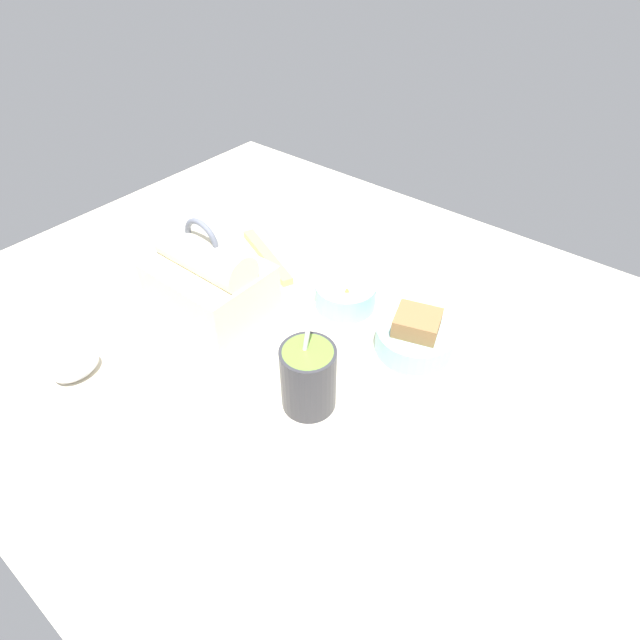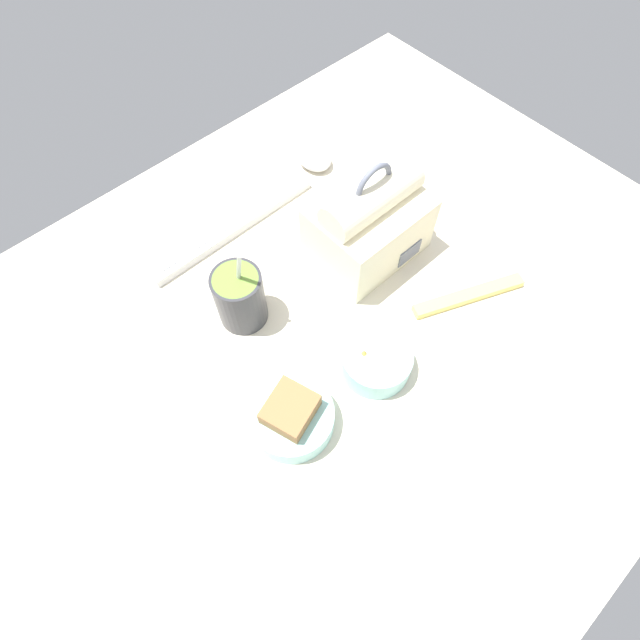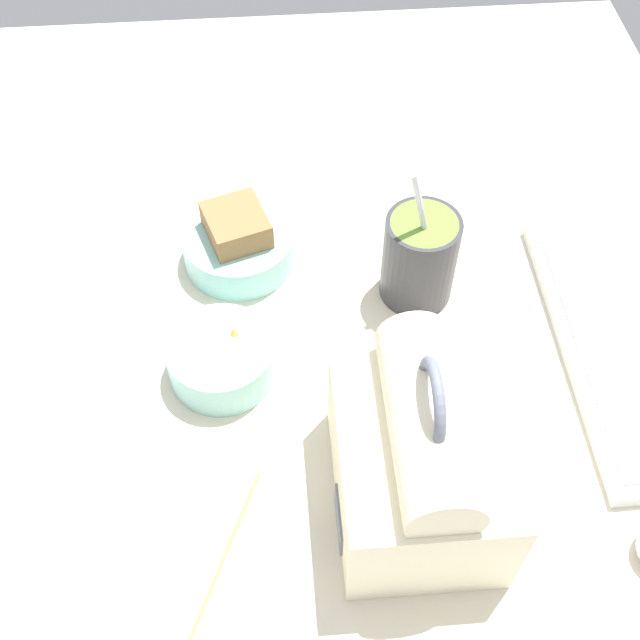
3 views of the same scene
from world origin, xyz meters
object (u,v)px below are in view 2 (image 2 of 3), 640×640
at_px(lunch_bag, 369,223).
at_px(chopstick_case, 468,296).
at_px(soup_cup, 240,297).
at_px(keyboard, 216,213).
at_px(bento_bowl_snacks, 376,361).
at_px(computer_mouse, 314,158).
at_px(bento_bowl_sandwich, 291,416).

height_order(lunch_bag, chopstick_case, lunch_bag).
xyz_separation_m(soup_cup, chopstick_case, (0.32, -0.24, -0.05)).
bearing_deg(lunch_bag, keyboard, 121.73).
distance_m(bento_bowl_snacks, computer_mouse, 0.49).
bearing_deg(keyboard, chopstick_case, -64.38).
distance_m(soup_cup, chopstick_case, 0.41).
distance_m(computer_mouse, chopstick_case, 0.44).
distance_m(keyboard, bento_bowl_sandwich, 0.46).
xyz_separation_m(bento_bowl_sandwich, computer_mouse, (0.41, 0.40, -0.01)).
bearing_deg(bento_bowl_sandwich, soup_cup, 72.37).
relative_size(bento_bowl_snacks, chopstick_case, 0.57).
xyz_separation_m(bento_bowl_sandwich, chopstick_case, (0.39, -0.04, -0.02)).
bearing_deg(chopstick_case, bento_bowl_snacks, 175.53).
xyz_separation_m(soup_cup, bento_bowl_snacks, (0.10, -0.23, -0.03)).
relative_size(lunch_bag, bento_bowl_snacks, 1.83).
xyz_separation_m(soup_cup, computer_mouse, (0.34, 0.19, -0.04)).
height_order(keyboard, lunch_bag, lunch_bag).
height_order(computer_mouse, chopstick_case, computer_mouse).
height_order(keyboard, chopstick_case, keyboard).
relative_size(bento_bowl_snacks, computer_mouse, 1.47).
bearing_deg(bento_bowl_snacks, lunch_bag, 48.72).
bearing_deg(bento_bowl_sandwich, computer_mouse, 44.48).
bearing_deg(computer_mouse, soup_cup, -150.44).
bearing_deg(soup_cup, bento_bowl_snacks, -66.54).
distance_m(keyboard, bento_bowl_snacks, 0.45).
distance_m(soup_cup, computer_mouse, 0.40).
height_order(keyboard, bento_bowl_snacks, bento_bowl_snacks).
bearing_deg(lunch_bag, soup_cup, 170.73).
xyz_separation_m(keyboard, lunch_bag, (0.16, -0.26, 0.07)).
distance_m(lunch_bag, bento_bowl_sandwich, 0.37).
height_order(bento_bowl_snacks, computer_mouse, bento_bowl_snacks).
relative_size(lunch_bag, soup_cup, 1.12).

